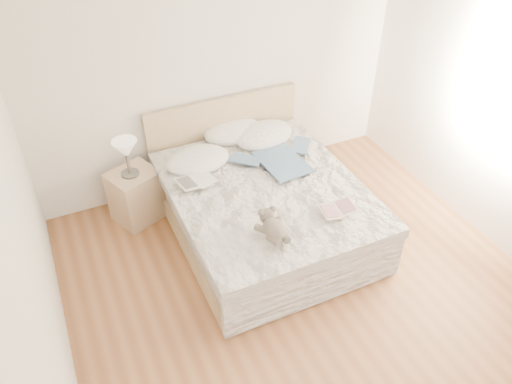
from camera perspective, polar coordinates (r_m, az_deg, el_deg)
floor at (r=4.42m, az=7.49°, el=-13.66°), size 4.00×4.50×0.00m
wall_back at (r=5.20m, az=-4.35°, el=14.29°), size 4.00×0.02×2.70m
wall_left at (r=3.08m, az=-24.45°, el=-9.43°), size 0.02×4.50×2.70m
bed at (r=4.92m, az=0.71°, el=-1.53°), size 1.72×2.14×1.00m
nightstand at (r=5.23m, az=-13.54°, el=-0.38°), size 0.57×0.54×0.56m
table_lamp at (r=4.90m, az=-14.66°, el=4.58°), size 0.30×0.30×0.39m
pillow_left at (r=4.99m, az=-6.64°, el=3.65°), size 0.67×0.49×0.19m
pillow_middle at (r=5.42m, az=-2.66°, el=6.94°), size 0.69×0.50×0.20m
pillow_right at (r=5.35m, az=0.95°, el=6.54°), size 0.79×0.65×0.20m
blouse at (r=4.96m, az=3.01°, el=3.47°), size 0.67×0.71×0.02m
photo_book at (r=4.72m, az=-6.91°, el=1.19°), size 0.39×0.30×0.03m
childrens_book at (r=4.43m, az=9.30°, el=-2.00°), size 0.36×0.26×0.02m
teddy_bear at (r=4.10m, az=2.10°, el=-4.91°), size 0.24×0.34×0.17m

